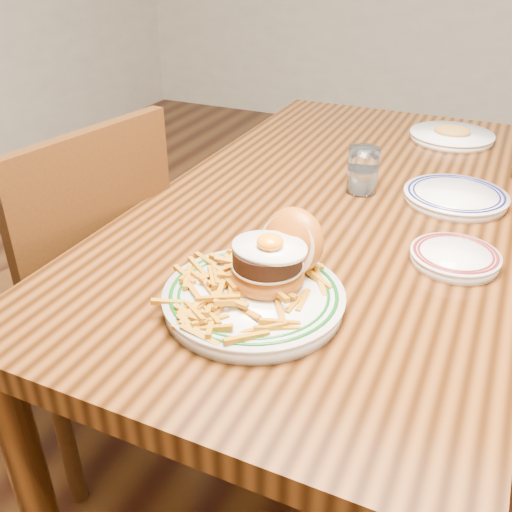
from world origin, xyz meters
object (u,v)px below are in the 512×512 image
at_px(table, 338,231).
at_px(main_plate, 261,282).
at_px(chair_left, 77,291).
at_px(side_plate, 455,256).

height_order(table, main_plate, main_plate).
xyz_separation_m(table, main_plate, (0.00, -0.48, 0.13)).
xyz_separation_m(chair_left, side_plate, (0.88, 0.11, 0.26)).
xyz_separation_m(table, side_plate, (0.29, -0.20, 0.10)).
bearing_deg(chair_left, main_plate, -6.20).
distance_m(chair_left, side_plate, 0.92).
bearing_deg(side_plate, main_plate, -143.07).
height_order(table, chair_left, chair_left).
xyz_separation_m(main_plate, side_plate, (0.29, 0.28, -0.03)).
xyz_separation_m(table, chair_left, (-0.59, -0.31, -0.15)).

